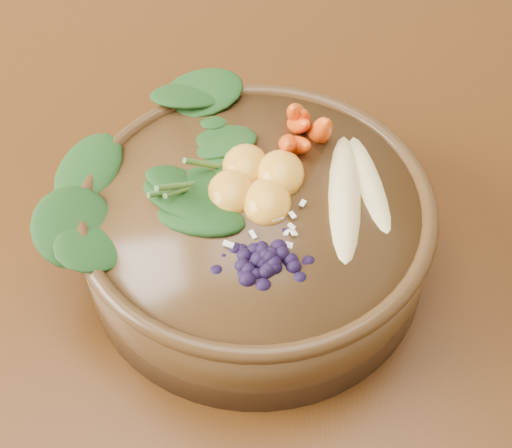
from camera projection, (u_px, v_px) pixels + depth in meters
The scene contains 8 objects.
dining_table at pixel (106, 223), 0.74m from camera, with size 1.60×0.90×0.75m.
stoneware_bowl at pixel (256, 232), 0.57m from camera, with size 0.27×0.27×0.07m, color #422B15.
kale_heap at pixel (194, 135), 0.56m from camera, with size 0.18×0.16×0.04m, color #1C4117, non-canonical shape.
carrot_cluster at pixel (307, 95), 0.56m from camera, with size 0.06×0.06×0.08m, color #EC4812, non-canonical shape.
banana_halves at pixel (359, 177), 0.54m from camera, with size 0.06×0.16×0.03m.
mandarin_cluster at pixel (256, 171), 0.54m from camera, with size 0.08×0.09×0.03m, color orange, non-canonical shape.
blueberry_pile at pixel (269, 243), 0.49m from camera, with size 0.13×0.09×0.04m, color black, non-canonical shape.
coconut_flakes at pixel (261, 217), 0.52m from camera, with size 0.09×0.07×0.01m, color white, non-canonical shape.
Camera 1 is at (0.19, -0.47, 1.22)m, focal length 50.00 mm.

